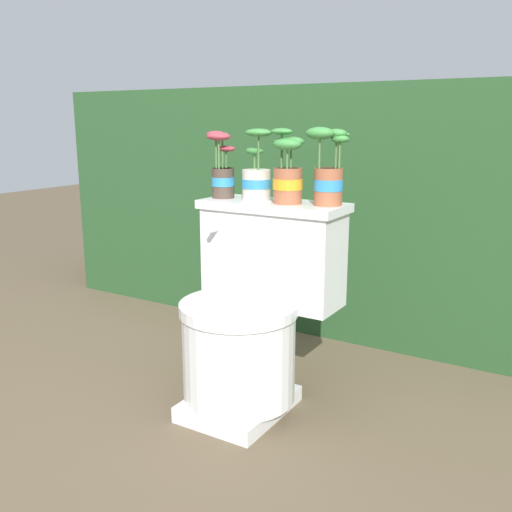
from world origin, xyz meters
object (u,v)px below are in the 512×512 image
at_px(toilet, 252,314).
at_px(potted_plant_midright, 328,173).
at_px(potted_plant_midleft, 256,177).
at_px(potted_plant_left, 222,169).
at_px(potted_plant_middle, 288,173).

relative_size(toilet, potted_plant_midright, 2.73).
bearing_deg(potted_plant_midleft, potted_plant_left, -174.17).
relative_size(potted_plant_midleft, potted_plant_midright, 0.97).
distance_m(toilet, potted_plant_midright, 0.54).
bearing_deg(potted_plant_middle, potted_plant_midright, 13.82).
bearing_deg(toilet, potted_plant_midleft, 116.60).
bearing_deg(toilet, potted_plant_left, 148.27).
distance_m(potted_plant_left, potted_plant_midright, 0.41).
bearing_deg(toilet, potted_plant_middle, 60.96).
relative_size(potted_plant_left, potted_plant_midright, 0.94).
bearing_deg(potted_plant_midright, potted_plant_left, -176.47).
relative_size(toilet, potted_plant_middle, 2.77).
distance_m(toilet, potted_plant_middle, 0.49).
xyz_separation_m(potted_plant_midleft, potted_plant_middle, (0.14, -0.02, 0.02)).
xyz_separation_m(potted_plant_midleft, potted_plant_midright, (0.27, 0.01, 0.02)).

